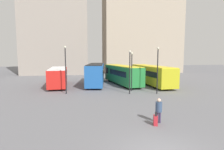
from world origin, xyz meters
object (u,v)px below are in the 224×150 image
object	(u,v)px
bus_3	(151,74)
lamp_post_3	(130,68)
bus_0	(58,76)
lamp_post_2	(66,66)
bus_2	(122,74)
lamp_post_0	(158,67)
bus_1	(96,73)
traveler	(159,108)
lamp_post_1	(132,68)
suitcase	(155,120)

from	to	relation	value
bus_3	lamp_post_3	size ratio (longest dim) A/B	2.35
bus_0	lamp_post_2	size ratio (longest dim) A/B	1.63
bus_2	lamp_post_0	bearing A→B (deg)	-171.84
bus_1	traveler	size ratio (longest dim) A/B	6.29
bus_1	lamp_post_1	size ratio (longest dim) A/B	2.11
traveler	lamp_post_2	world-z (taller)	lamp_post_2
lamp_post_3	lamp_post_0	bearing A→B (deg)	-7.33
bus_2	bus_0	bearing A→B (deg)	81.69
bus_3	lamp_post_1	distance (m)	7.00
bus_2	lamp_post_3	size ratio (longest dim) A/B	2.17
lamp_post_2	traveler	bearing A→B (deg)	-56.38
bus_1	suitcase	xyz separation A→B (m)	(2.66, -17.64, -1.47)
bus_2	traveler	xyz separation A→B (m)	(-1.19, -17.02, -0.67)
traveler	lamp_post_1	xyz separation A→B (m)	(1.19, 11.00, 2.00)
suitcase	lamp_post_1	world-z (taller)	lamp_post_1
bus_0	bus_3	size ratio (longest dim) A/B	0.76
lamp_post_0	lamp_post_3	bearing A→B (deg)	172.67
bus_2	lamp_post_0	xyz separation A→B (m)	(2.60, -8.11, 1.62)
traveler	bus_3	bearing A→B (deg)	-3.39
bus_0	bus_3	distance (m)	14.65
bus_0	lamp_post_3	world-z (taller)	lamp_post_3
suitcase	bus_0	bearing A→B (deg)	42.71
bus_2	suitcase	bearing A→B (deg)	165.26
lamp_post_1	bus_3	bearing A→B (deg)	47.56
bus_0	suitcase	bearing A→B (deg)	-158.57
bus_1	lamp_post_2	xyz separation A→B (m)	(-4.04, -6.64, 1.56)
bus_3	traveler	world-z (taller)	bus_3
lamp_post_0	bus_1	bearing A→B (deg)	129.17
bus_1	suitcase	distance (m)	17.90
lamp_post_3	bus_3	bearing A→B (deg)	51.58
lamp_post_1	lamp_post_3	xyz separation A→B (m)	(-0.71, -1.67, 0.09)
bus_0	bus_3	xyz separation A→B (m)	(14.63, -0.71, 0.16)
lamp_post_1	bus_0	bearing A→B (deg)	149.92
bus_1	bus_2	distance (m)	4.23
bus_1	traveler	world-z (taller)	bus_1
traveler	lamp_post_1	size ratio (longest dim) A/B	0.33
lamp_post_2	suitcase	bearing A→B (deg)	-58.63
bus_2	lamp_post_3	world-z (taller)	lamp_post_3
bus_2	lamp_post_1	world-z (taller)	lamp_post_1
bus_0	bus_2	distance (m)	9.99
bus_1	bus_3	world-z (taller)	bus_1
bus_0	bus_2	size ratio (longest dim) A/B	0.83
bus_3	suitcase	size ratio (longest dim) A/B	13.02
suitcase	bus_2	bearing A→B (deg)	11.42
bus_3	bus_2	bearing A→B (deg)	76.27
bus_0	lamp_post_3	bearing A→B (deg)	-133.52
lamp_post_0	lamp_post_2	xyz separation A→B (m)	(-10.86, 1.72, 0.08)
traveler	lamp_post_0	bearing A→B (deg)	-6.51
lamp_post_0	lamp_post_1	world-z (taller)	lamp_post_0
bus_2	lamp_post_2	bearing A→B (deg)	118.09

